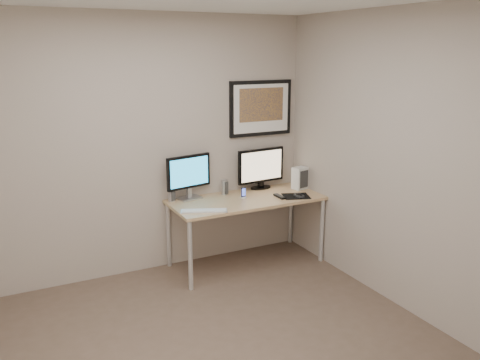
{
  "coord_description": "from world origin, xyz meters",
  "views": [
    {
      "loc": [
        -1.37,
        -3.16,
        2.24
      ],
      "look_at": [
        0.8,
        1.1,
        1.01
      ],
      "focal_mm": 38.0,
      "sensor_mm": 36.0,
      "label": 1
    }
  ],
  "objects_px": {
    "speaker_right": "(224,187)",
    "keyboard": "(204,211)",
    "framed_art": "(261,108)",
    "monitor_tv": "(261,167)",
    "speaker_left": "(171,194)",
    "monitor_large": "(189,175)",
    "desk": "(246,204)",
    "phone_dock": "(243,193)",
    "fan_unit": "(300,178)"
  },
  "relations": [
    {
      "from": "speaker_right",
      "to": "keyboard",
      "type": "bearing_deg",
      "value": -148.47
    },
    {
      "from": "framed_art",
      "to": "keyboard",
      "type": "height_order",
      "value": "framed_art"
    },
    {
      "from": "monitor_tv",
      "to": "speaker_left",
      "type": "distance_m",
      "value": 1.07
    },
    {
      "from": "speaker_left",
      "to": "monitor_large",
      "type": "bearing_deg",
      "value": -15.39
    },
    {
      "from": "desk",
      "to": "speaker_right",
      "type": "bearing_deg",
      "value": 120.79
    },
    {
      "from": "framed_art",
      "to": "phone_dock",
      "type": "height_order",
      "value": "framed_art"
    },
    {
      "from": "monitor_tv",
      "to": "desk",
      "type": "bearing_deg",
      "value": -144.93
    },
    {
      "from": "framed_art",
      "to": "speaker_right",
      "type": "height_order",
      "value": "framed_art"
    },
    {
      "from": "speaker_right",
      "to": "keyboard",
      "type": "xyz_separation_m",
      "value": [
        -0.43,
        -0.44,
        -0.07
      ]
    },
    {
      "from": "phone_dock",
      "to": "fan_unit",
      "type": "bearing_deg",
      "value": -2.47
    },
    {
      "from": "monitor_tv",
      "to": "phone_dock",
      "type": "xyz_separation_m",
      "value": [
        -0.34,
        -0.24,
        -0.18
      ]
    },
    {
      "from": "keyboard",
      "to": "framed_art",
      "type": "bearing_deg",
      "value": 53.01
    },
    {
      "from": "speaker_left",
      "to": "phone_dock",
      "type": "distance_m",
      "value": 0.75
    },
    {
      "from": "desk",
      "to": "monitor_large",
      "type": "bearing_deg",
      "value": 154.39
    },
    {
      "from": "monitor_tv",
      "to": "speaker_right",
      "type": "xyz_separation_m",
      "value": [
        -0.47,
        -0.04,
        -0.16
      ]
    },
    {
      "from": "monitor_tv",
      "to": "fan_unit",
      "type": "xyz_separation_m",
      "value": [
        0.38,
        -0.21,
        -0.12
      ]
    },
    {
      "from": "monitor_large",
      "to": "desk",
      "type": "bearing_deg",
      "value": -36.87
    },
    {
      "from": "framed_art",
      "to": "monitor_tv",
      "type": "relative_size",
      "value": 1.29
    },
    {
      "from": "monitor_large",
      "to": "keyboard",
      "type": "bearing_deg",
      "value": -105.01
    },
    {
      "from": "speaker_right",
      "to": "fan_unit",
      "type": "relative_size",
      "value": 0.65
    },
    {
      "from": "monitor_large",
      "to": "speaker_left",
      "type": "relative_size",
      "value": 3.08
    },
    {
      "from": "monitor_large",
      "to": "monitor_tv",
      "type": "distance_m",
      "value": 0.86
    },
    {
      "from": "framed_art",
      "to": "keyboard",
      "type": "relative_size",
      "value": 1.68
    },
    {
      "from": "fan_unit",
      "to": "speaker_right",
      "type": "bearing_deg",
      "value": 154.3
    },
    {
      "from": "framed_art",
      "to": "fan_unit",
      "type": "bearing_deg",
      "value": -36.42
    },
    {
      "from": "monitor_large",
      "to": "monitor_tv",
      "type": "xyz_separation_m",
      "value": [
        0.86,
        0.01,
        -0.01
      ]
    },
    {
      "from": "monitor_large",
      "to": "phone_dock",
      "type": "xyz_separation_m",
      "value": [
        0.52,
        -0.23,
        -0.2
      ]
    },
    {
      "from": "speaker_right",
      "to": "fan_unit",
      "type": "distance_m",
      "value": 0.87
    },
    {
      "from": "monitor_large",
      "to": "monitor_tv",
      "type": "bearing_deg",
      "value": -10.28
    },
    {
      "from": "monitor_large",
      "to": "phone_dock",
      "type": "height_order",
      "value": "monitor_large"
    },
    {
      "from": "keyboard",
      "to": "desk",
      "type": "bearing_deg",
      "value": 42.66
    },
    {
      "from": "monitor_large",
      "to": "framed_art",
      "type": "bearing_deg",
      "value": -6.45
    },
    {
      "from": "phone_dock",
      "to": "monitor_large",
      "type": "bearing_deg",
      "value": 150.76
    },
    {
      "from": "monitor_tv",
      "to": "keyboard",
      "type": "distance_m",
      "value": 1.04
    },
    {
      "from": "monitor_large",
      "to": "fan_unit",
      "type": "xyz_separation_m",
      "value": [
        1.25,
        -0.19,
        -0.13
      ]
    },
    {
      "from": "framed_art",
      "to": "fan_unit",
      "type": "distance_m",
      "value": 0.89
    },
    {
      "from": "framed_art",
      "to": "monitor_tv",
      "type": "distance_m",
      "value": 0.65
    },
    {
      "from": "monitor_tv",
      "to": "keyboard",
      "type": "xyz_separation_m",
      "value": [
        -0.89,
        -0.48,
        -0.23
      ]
    },
    {
      "from": "desk",
      "to": "monitor_tv",
      "type": "relative_size",
      "value": 2.76
    },
    {
      "from": "monitor_tv",
      "to": "monitor_large",
      "type": "bearing_deg",
      "value": 176.26
    },
    {
      "from": "keyboard",
      "to": "monitor_large",
      "type": "bearing_deg",
      "value": 108.79
    },
    {
      "from": "monitor_large",
      "to": "speaker_right",
      "type": "bearing_deg",
      "value": -14.41
    },
    {
      "from": "monitor_large",
      "to": "phone_dock",
      "type": "bearing_deg",
      "value": -35.06
    },
    {
      "from": "phone_dock",
      "to": "keyboard",
      "type": "xyz_separation_m",
      "value": [
        -0.55,
        -0.24,
        -0.05
      ]
    },
    {
      "from": "speaker_left",
      "to": "keyboard",
      "type": "xyz_separation_m",
      "value": [
        0.17,
        -0.46,
        -0.07
      ]
    },
    {
      "from": "framed_art",
      "to": "speaker_left",
      "type": "distance_m",
      "value": 1.36
    },
    {
      "from": "monitor_tv",
      "to": "fan_unit",
      "type": "relative_size",
      "value": 2.36
    },
    {
      "from": "framed_art",
      "to": "monitor_large",
      "type": "height_order",
      "value": "framed_art"
    },
    {
      "from": "fan_unit",
      "to": "speaker_left",
      "type": "bearing_deg",
      "value": 158.22
    },
    {
      "from": "monitor_tv",
      "to": "keyboard",
      "type": "bearing_deg",
      "value": -156.49
    }
  ]
}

